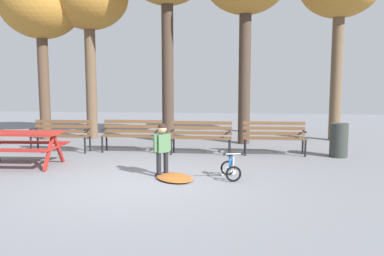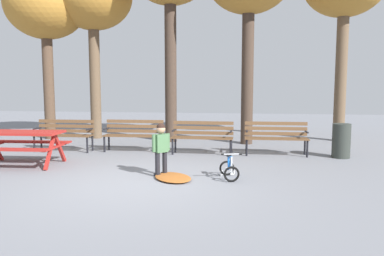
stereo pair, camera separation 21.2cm
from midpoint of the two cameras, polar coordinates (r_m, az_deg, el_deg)
ground at (r=7.13m, az=-7.74°, el=-8.19°), size 36.00×36.00×0.00m
picnic_table at (r=9.29m, az=-23.75°, el=-1.54°), size 1.87×1.44×0.79m
park_bench_far_left at (r=10.92m, az=-18.11°, el=-0.64°), size 1.61×0.48×0.85m
park_bench_left at (r=10.43m, az=-8.17°, el=-0.70°), size 1.61×0.49×0.85m
park_bench_right at (r=9.92m, az=2.20°, el=-1.00°), size 1.61×0.49×0.85m
park_bench_far_right at (r=10.03m, az=13.12°, el=-1.09°), size 1.61×0.48×0.85m
child_standing at (r=7.47m, az=-3.88°, el=-2.60°), size 0.30×0.31×1.06m
kids_bicycle at (r=7.38m, az=6.43°, el=-6.06°), size 0.46×0.61×0.54m
leaf_pile at (r=7.33m, az=-2.06°, el=-7.43°), size 1.05×1.11×0.07m
trash_bin at (r=10.14m, az=22.10°, el=-1.79°), size 0.44×0.44×0.85m
tree_far_left at (r=13.84m, az=-20.76°, el=16.61°), size 2.60×2.60×5.51m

